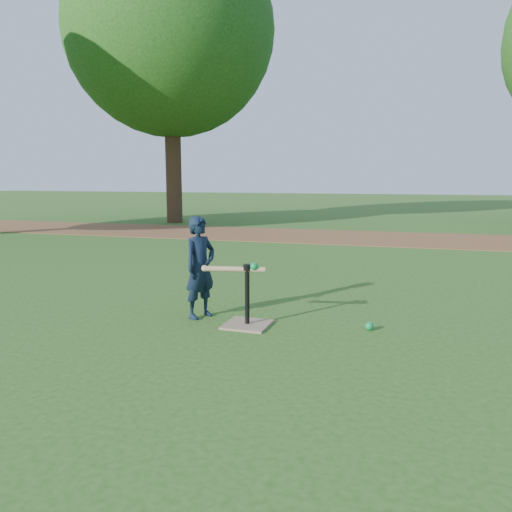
# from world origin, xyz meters

# --- Properties ---
(ground) EXTENTS (80.00, 80.00, 0.00)m
(ground) POSITION_xyz_m (0.00, 0.00, 0.00)
(ground) COLOR #285116
(ground) RESTS_ON ground
(dirt_strip) EXTENTS (24.00, 3.00, 0.01)m
(dirt_strip) POSITION_xyz_m (0.00, 7.50, 0.01)
(dirt_strip) COLOR brown
(dirt_strip) RESTS_ON ground
(child) EXTENTS (0.39, 0.46, 1.06)m
(child) POSITION_xyz_m (-0.87, -0.00, 0.53)
(child) COLOR black
(child) RESTS_ON ground
(wiffle_ball_ground) EXTENTS (0.08, 0.08, 0.08)m
(wiffle_ball_ground) POSITION_xyz_m (0.85, 0.03, 0.04)
(wiffle_ball_ground) COLOR #0C863D
(wiffle_ball_ground) RESTS_ON ground
(batting_tee) EXTENTS (0.44, 0.44, 0.61)m
(batting_tee) POSITION_xyz_m (-0.31, -0.15, 0.11)
(batting_tee) COLOR #8F755B
(batting_tee) RESTS_ON ground
(swing_action) EXTENTS (0.63, 0.16, 0.11)m
(swing_action) POSITION_xyz_m (-0.43, -0.17, 0.57)
(swing_action) COLOR tan
(swing_action) RESTS_ON ground
(tree_left) EXTENTS (6.40, 6.40, 9.08)m
(tree_left) POSITION_xyz_m (-6.00, 10.00, 5.87)
(tree_left) COLOR #382316
(tree_left) RESTS_ON ground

